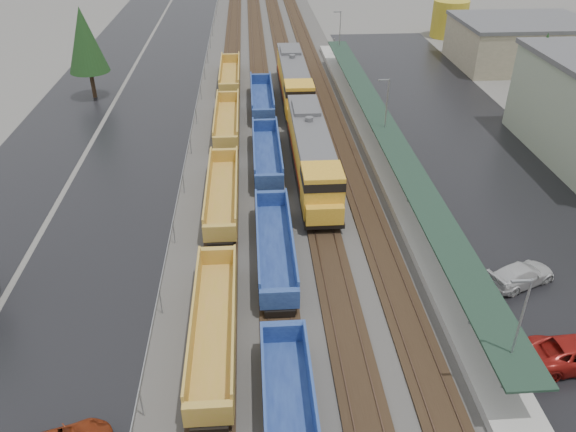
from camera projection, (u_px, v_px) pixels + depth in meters
name	position (u px, v px, depth m)	size (l,w,h in m)	color
ballast_strip	(281.00, 122.00, 63.83)	(20.00, 160.00, 0.08)	#302D2B
trackbed	(281.00, 121.00, 63.77)	(14.60, 160.00, 0.22)	black
west_parking_lot	(148.00, 126.00, 62.96)	(10.00, 160.00, 0.02)	black
west_road	(57.00, 128.00, 62.37)	(9.00, 160.00, 0.02)	black
east_commuter_lot	(475.00, 155.00, 56.45)	(16.00, 100.00, 0.02)	black
station_platform	(382.00, 151.00, 55.52)	(3.00, 80.00, 8.00)	#9E9B93
chainlink_fence	(195.00, 116.00, 61.12)	(0.08, 160.04, 2.02)	gray
tree_west_far	(85.00, 40.00, 67.29)	(4.84, 4.84, 11.00)	#332316
tree_east	(541.00, 66.00, 60.42)	(4.40, 4.40, 10.00)	#332316
locomotive_lead	(312.00, 154.00, 50.70)	(3.21, 21.13, 4.78)	black
locomotive_trail	(294.00, 81.00, 68.57)	(3.21, 21.13, 4.78)	black
well_string_yellow	(219.00, 248.00, 40.37)	(2.53, 95.57, 2.25)	#B19431
well_string_blue	(281.00, 319.00, 33.91)	(2.58, 91.57, 2.28)	navy
storage_tank	(449.00, 19.00, 95.79)	(5.98, 5.98, 5.98)	gold
parked_car_east_c	(521.00, 275.00, 38.34)	(5.10, 2.07, 1.48)	silver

